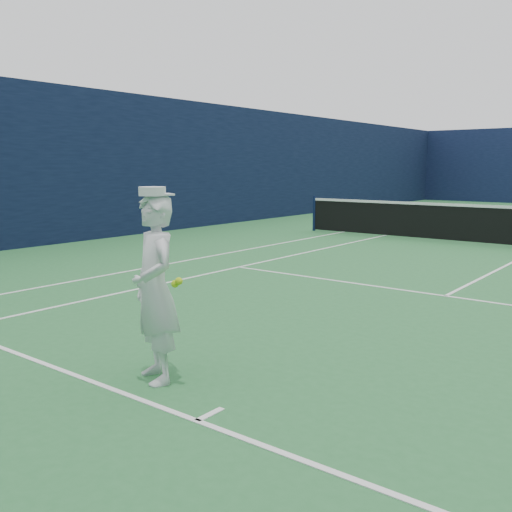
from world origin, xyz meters
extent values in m
cube|color=white|center=(0.00, -11.88, 0.00)|extent=(11.03, 0.06, 0.01)
cube|color=white|center=(-5.49, 0.00, 0.00)|extent=(0.06, 23.83, 0.01)
cube|color=white|center=(-4.12, 0.00, 0.00)|extent=(0.06, 23.77, 0.01)
cube|color=white|center=(0.00, -6.40, 0.00)|extent=(8.23, 0.06, 0.01)
cube|color=white|center=(0.00, -11.73, 0.00)|extent=(0.06, 0.30, 0.01)
cube|color=#0E1634|center=(-10.00, 0.00, 2.00)|extent=(0.12, 36.12, 4.00)
cylinder|color=#141E4C|center=(-6.40, 0.00, 0.54)|extent=(0.09, 0.09, 1.07)
imported|color=white|center=(-0.90, -11.47, 0.87)|extent=(0.75, 0.64, 1.73)
cylinder|color=white|center=(-0.90, -11.47, 1.75)|extent=(0.24, 0.24, 0.08)
cube|color=white|center=(-0.85, -11.35, 1.72)|extent=(0.21, 0.17, 0.02)
cylinder|color=navy|center=(-1.13, -11.28, 0.89)|extent=(0.07, 0.10, 0.22)
cube|color=#1E43A6|center=(-1.13, -11.23, 0.71)|extent=(0.03, 0.03, 0.14)
torus|color=#1E43A6|center=(-1.08, -11.17, 0.51)|extent=(0.31, 0.21, 0.29)
cube|color=beige|center=(-1.08, -11.17, 0.51)|extent=(0.20, 0.09, 0.30)
sphere|color=#C8E91A|center=(-0.63, -11.49, 0.95)|extent=(0.07, 0.07, 0.07)
sphere|color=#C8E91A|center=(-0.58, -11.49, 0.98)|extent=(0.07, 0.07, 0.07)
camera|label=1|loc=(2.94, -14.91, 1.97)|focal=40.00mm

